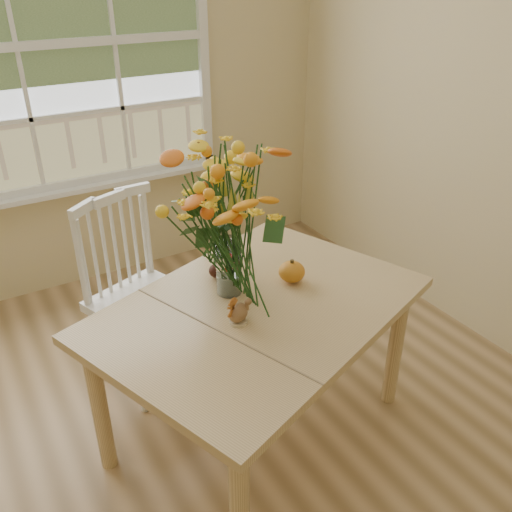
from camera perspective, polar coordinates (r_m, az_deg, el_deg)
wall_back at (r=3.51m, az=-23.37°, el=16.38°), size 4.00×0.02×2.70m
window at (r=3.44m, az=-23.87°, el=19.21°), size 2.42×0.12×1.74m
dining_table at (r=2.30m, az=0.26°, el=-7.01°), size 1.57×1.34×0.71m
windsor_chair at (r=2.78m, az=-12.90°, el=-2.81°), size 0.57×0.56×0.98m
flower_vase at (r=2.16m, az=-3.04°, el=4.52°), size 0.52×0.52×0.61m
pumpkin at (r=2.39m, az=3.78°, el=-1.76°), size 0.12×0.12×0.09m
turkey_figurine at (r=2.12m, az=-1.88°, el=-5.99°), size 0.11×0.10×0.12m
dark_gourd at (r=2.43m, az=-4.17°, el=-1.63°), size 0.13×0.11×0.06m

